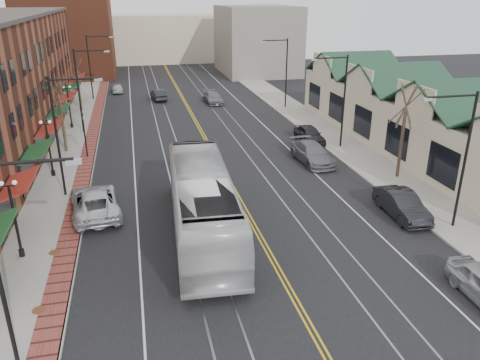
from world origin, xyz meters
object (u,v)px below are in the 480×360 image
parked_suv (95,202)px  parked_car_d (309,134)px  transit_bus (203,203)px  parked_car_b (402,205)px  parked_car_c (312,153)px

parked_suv → parked_car_d: bearing=-155.6°
transit_bus → parked_suv: transit_bus is taller
parked_suv → parked_car_b: bearing=159.1°
transit_bus → parked_car_c: size_ratio=2.55×
parked_car_c → parked_suv: bearing=-163.2°
parked_car_c → parked_car_d: bearing=68.2°
transit_bus → parked_car_d: transit_bus is taller
parked_car_c → transit_bus: bearing=-139.4°
parked_car_c → parked_car_d: size_ratio=1.21×
parked_suv → parked_car_b: parked_suv is taller
parked_car_b → parked_car_d: (0.00, 15.98, -0.01)m
transit_bus → parked_suv: size_ratio=2.32×
parked_suv → parked_car_c: 17.87m
transit_bus → parked_car_c: bearing=-132.9°
parked_suv → parked_car_d: 21.82m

